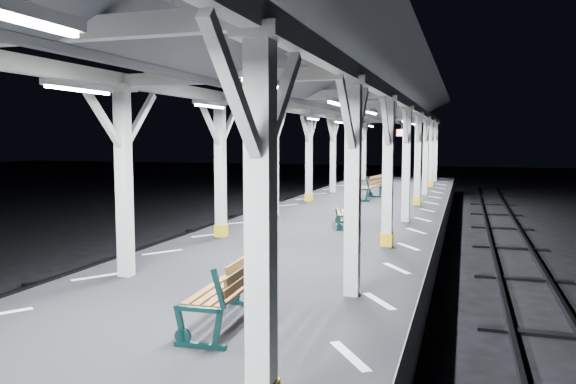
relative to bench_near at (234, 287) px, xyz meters
The scene contains 11 objects.
ground 4.20m from the bench_near, 102.04° to the left, with size 120.00×120.00×0.00m, color black.
platform 4.04m from the bench_near, 102.04° to the left, with size 6.00×50.00×1.00m, color black.
hazard_stripes_left 5.06m from the bench_near, 130.47° to the left, with size 1.00×48.00×0.01m, color silver.
hazard_stripes_right 4.19m from the bench_near, 66.90° to the left, with size 1.00×48.00×0.01m, color silver.
track_left 7.11m from the bench_near, 146.64° to the left, with size 2.20×60.00×0.16m.
track_right 5.85m from the bench_near, 42.47° to the left, with size 2.20×60.00×0.16m.
canopy 4.95m from the bench_near, 102.08° to the left, with size 5.40×49.00×4.65m.
bench_near is the anchor object (origin of this frame).
bench_mid 8.41m from the bench_near, 91.38° to the left, with size 0.88×1.56×0.80m.
bench_far 15.44m from the bench_near, 92.62° to the left, with size 0.93×1.86×0.96m.
bench_extra 19.37m from the bench_near, 91.82° to the left, with size 0.80×1.60×0.83m.
Camera 1 is at (3.61, -10.34, 3.41)m, focal length 35.00 mm.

